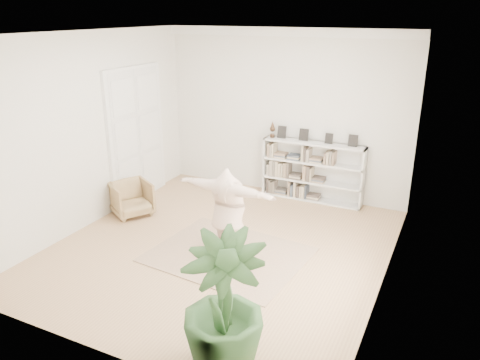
{
  "coord_description": "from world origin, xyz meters",
  "views": [
    {
      "loc": [
        3.48,
        -6.45,
        3.93
      ],
      "look_at": [
        0.17,
        0.4,
        1.16
      ],
      "focal_mm": 35.0,
      "sensor_mm": 36.0,
      "label": 1
    }
  ],
  "objects_px": {
    "armchair": "(131,198)",
    "houseplant": "(223,304)",
    "rocker_board": "(228,252)",
    "person": "(228,208)",
    "bookshelf": "(312,172)"
  },
  "relations": [
    {
      "from": "armchair",
      "to": "person",
      "type": "distance_m",
      "value": 2.68
    },
    {
      "from": "houseplant",
      "to": "rocker_board",
      "type": "bearing_deg",
      "value": 116.0
    },
    {
      "from": "armchair",
      "to": "person",
      "type": "bearing_deg",
      "value": -73.53
    },
    {
      "from": "bookshelf",
      "to": "houseplant",
      "type": "bearing_deg",
      "value": -83.16
    },
    {
      "from": "bookshelf",
      "to": "rocker_board",
      "type": "relative_size",
      "value": 4.21
    },
    {
      "from": "rocker_board",
      "to": "person",
      "type": "xyz_separation_m",
      "value": [
        -0.0,
        0.0,
        0.8
      ]
    },
    {
      "from": "rocker_board",
      "to": "bookshelf",
      "type": "bearing_deg",
      "value": 86.05
    },
    {
      "from": "bookshelf",
      "to": "person",
      "type": "distance_m",
      "value": 3.07
    },
    {
      "from": "armchair",
      "to": "rocker_board",
      "type": "distance_m",
      "value": 2.64
    },
    {
      "from": "houseplant",
      "to": "bookshelf",
      "type": "bearing_deg",
      "value": 96.84
    },
    {
      "from": "rocker_board",
      "to": "person",
      "type": "bearing_deg",
      "value": -174.48
    },
    {
      "from": "armchair",
      "to": "houseplant",
      "type": "distance_m",
      "value": 4.79
    },
    {
      "from": "bookshelf",
      "to": "armchair",
      "type": "bearing_deg",
      "value": -142.4
    },
    {
      "from": "person",
      "to": "armchair",
      "type": "bearing_deg",
      "value": -9.3
    },
    {
      "from": "rocker_board",
      "to": "person",
      "type": "height_order",
      "value": "person"
    }
  ]
}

